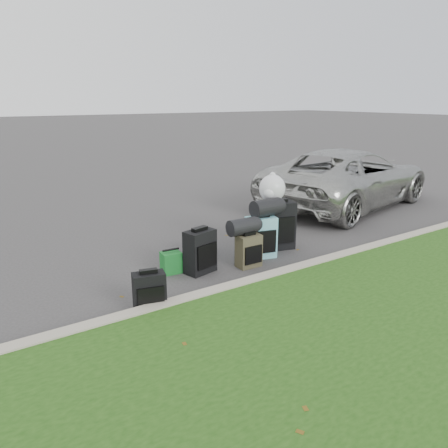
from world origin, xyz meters
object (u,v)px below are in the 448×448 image
suitcase_olive (249,251)px  suitcase_small_black (149,292)px  suv (348,178)px  suitcase_large_black_left (200,252)px  tote_navy (198,243)px  suitcase_teal (261,237)px  suitcase_large_black_right (278,225)px  tote_green (171,262)px

suitcase_olive → suitcase_small_black: bearing=-164.0°
suv → suitcase_olive: size_ratio=9.70×
suv → suitcase_olive: 4.62m
suitcase_small_black → suitcase_large_black_left: (1.11, 0.69, 0.08)m
suitcase_small_black → tote_navy: (1.49, 1.39, -0.07)m
suitcase_olive → suitcase_teal: bearing=30.1°
suitcase_large_black_left → suitcase_teal: suitcase_teal is taller
suitcase_large_black_right → tote_navy: suitcase_large_black_right is taller
suitcase_olive → suv: bearing=24.6°
suitcase_large_black_left → tote_navy: bearing=48.6°
suitcase_small_black → tote_navy: 2.03m
suv → suitcase_large_black_left: (-4.94, -1.60, -0.35)m
suitcase_small_black → suv: bearing=35.3°
suv → suitcase_large_black_left: 5.21m
suitcase_olive → tote_navy: size_ratio=1.44×
suv → suitcase_teal: (-3.82, -1.59, -0.34)m
suitcase_teal → suitcase_large_black_right: (0.50, 0.18, 0.07)m
suitcase_small_black → suitcase_large_black_left: 1.30m
suitcase_olive → suitcase_teal: (0.41, 0.22, 0.08)m
suv → suitcase_large_black_left: bearing=96.6°
suitcase_olive → tote_green: 1.16m
suitcase_teal → suitcase_large_black_right: suitcase_large_black_right is taller
suv → tote_green: 5.50m
suitcase_small_black → suitcase_teal: (2.23, 0.70, 0.09)m
suv → suitcase_large_black_left: suv is taller
suitcase_small_black → suitcase_olive: suitcase_olive is taller
suitcase_olive → suitcase_teal: size_ratio=0.75×
suitcase_small_black → suitcase_olive: bearing=29.1°
suv → suitcase_small_black: size_ratio=10.08×
suv → suitcase_olive: bearing=101.8°
suitcase_small_black → suitcase_large_black_left: size_ratio=0.75×
suv → suitcase_large_black_right: bearing=101.7°
suitcase_teal → tote_green: suitcase_teal is taller
suv → suitcase_large_black_right: (-3.32, -1.41, -0.26)m
tote_navy → suv: bearing=18.7°
tote_green → suitcase_small_black: bearing=-124.6°
suitcase_large_black_left → tote_green: bearing=135.6°
suv → suitcase_teal: size_ratio=7.31×
suitcase_teal → tote_green: size_ratio=2.10×
suitcase_small_black → tote_navy: suitcase_small_black is taller
suitcase_large_black_right → suitcase_small_black: bearing=-146.2°
suitcase_olive → tote_green: bearing=159.6°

